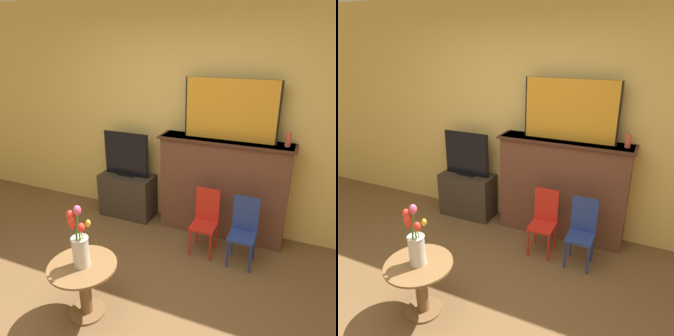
% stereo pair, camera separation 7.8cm
% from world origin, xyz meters
% --- Properties ---
extents(wall_back, '(8.00, 0.06, 2.70)m').
position_xyz_m(wall_back, '(0.00, 2.13, 1.35)').
color(wall_back, '#E0BC66').
rests_on(wall_back, ground).
extents(fireplace_mantel, '(1.52, 0.34, 1.18)m').
position_xyz_m(fireplace_mantel, '(0.45, 1.95, 0.60)').
color(fireplace_mantel, brown).
rests_on(fireplace_mantel, ground).
extents(painting, '(1.02, 0.03, 0.66)m').
position_xyz_m(painting, '(0.48, 1.95, 1.51)').
color(painting, black).
rests_on(painting, fireplace_mantel).
extents(mantel_candle, '(0.06, 0.06, 0.14)m').
position_xyz_m(mantel_candle, '(1.10, 1.95, 1.25)').
color(mantel_candle, '#CC4C3D').
rests_on(mantel_candle, fireplace_mantel).
extents(tv_stand, '(0.71, 0.35, 0.57)m').
position_xyz_m(tv_stand, '(-0.81, 1.90, 0.29)').
color(tv_stand, '#382D23').
rests_on(tv_stand, ground).
extents(tv_monitor, '(0.62, 0.12, 0.57)m').
position_xyz_m(tv_monitor, '(-0.81, 1.91, 0.85)').
color(tv_monitor, black).
rests_on(tv_monitor, tv_stand).
extents(chair_red, '(0.27, 0.27, 0.72)m').
position_xyz_m(chair_red, '(0.38, 1.52, 0.40)').
color(chair_red, red).
rests_on(chair_red, ground).
extents(chair_blue, '(0.27, 0.27, 0.72)m').
position_xyz_m(chair_blue, '(0.80, 1.48, 0.40)').
color(chair_blue, navy).
rests_on(chair_blue, ground).
extents(side_table, '(0.56, 0.56, 0.49)m').
position_xyz_m(side_table, '(-0.27, 0.24, 0.32)').
color(side_table, brown).
rests_on(side_table, ground).
extents(vase_tulips, '(0.17, 0.18, 0.57)m').
position_xyz_m(vase_tulips, '(-0.27, 0.23, 0.71)').
color(vase_tulips, beige).
rests_on(vase_tulips, side_table).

